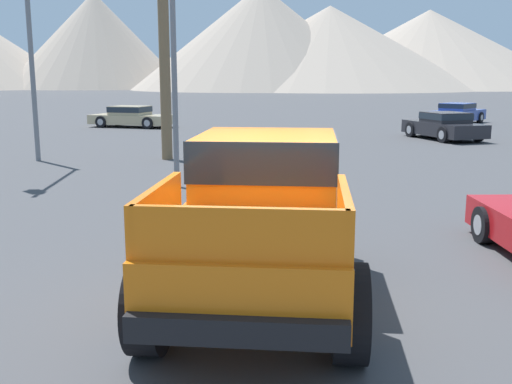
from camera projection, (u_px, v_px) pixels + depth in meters
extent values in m
plane|color=#424244|center=(266.00, 293.00, 7.79)|extent=(320.00, 320.00, 0.00)
cube|color=orange|center=(261.00, 234.00, 7.25)|extent=(2.63, 4.84, 0.66)
cube|color=orange|center=(267.00, 164.00, 8.01)|extent=(2.08, 2.27, 0.80)
cube|color=#1E2833|center=(267.00, 153.00, 7.98)|extent=(2.12, 2.32, 0.51)
cube|color=orange|center=(157.00, 210.00, 5.98)|extent=(0.37, 1.83, 0.48)
cube|color=orange|center=(345.00, 214.00, 5.80)|extent=(0.37, 1.83, 0.48)
cube|color=orange|center=(238.00, 235.00, 5.03)|extent=(1.85, 0.37, 0.48)
cube|color=black|center=(274.00, 209.00, 9.58)|extent=(1.90, 0.46, 0.24)
cube|color=black|center=(236.00, 331.00, 5.00)|extent=(1.90, 0.46, 0.24)
cylinder|color=black|center=(202.00, 233.00, 8.81)|extent=(0.49, 1.04, 1.00)
cylinder|color=#232326|center=(202.00, 233.00, 8.81)|extent=(0.43, 0.60, 0.55)
cylinder|color=black|center=(339.00, 237.00, 8.62)|extent=(0.49, 1.04, 1.00)
cylinder|color=#232326|center=(339.00, 237.00, 8.62)|extent=(0.43, 0.60, 0.55)
cylinder|color=black|center=(150.00, 306.00, 6.03)|extent=(0.49, 1.04, 1.00)
cylinder|color=#232326|center=(150.00, 306.00, 6.03)|extent=(0.43, 0.60, 0.55)
cylinder|color=black|center=(350.00, 313.00, 5.84)|extent=(0.49, 1.04, 1.00)
cylinder|color=#232326|center=(350.00, 313.00, 5.84)|extent=(0.43, 0.60, 0.55)
cylinder|color=black|center=(484.00, 225.00, 10.06)|extent=(0.25, 0.63, 0.63)
cylinder|color=#9E9EA3|center=(484.00, 225.00, 10.06)|extent=(0.25, 0.35, 0.34)
cube|color=#232328|center=(444.00, 129.00, 26.59)|extent=(2.72, 4.44, 0.57)
cube|color=#232328|center=(446.00, 117.00, 26.40)|extent=(1.94, 2.06, 0.44)
cube|color=#1E2833|center=(446.00, 116.00, 26.39)|extent=(1.99, 2.10, 0.26)
cylinder|color=black|center=(411.00, 130.00, 27.57)|extent=(0.37, 0.71, 0.68)
cylinder|color=#9E9EA3|center=(411.00, 130.00, 27.57)|extent=(0.31, 0.42, 0.37)
cylinder|color=black|center=(443.00, 129.00, 28.06)|extent=(0.37, 0.71, 0.68)
cylinder|color=#9E9EA3|center=(443.00, 129.00, 28.06)|extent=(0.31, 0.42, 0.37)
cylinder|color=black|center=(444.00, 135.00, 25.17)|extent=(0.37, 0.71, 0.68)
cylinder|color=#9E9EA3|center=(444.00, 135.00, 25.17)|extent=(0.31, 0.42, 0.37)
cylinder|color=black|center=(478.00, 134.00, 25.66)|extent=(0.37, 0.71, 0.68)
cylinder|color=#9E9EA3|center=(478.00, 134.00, 25.66)|extent=(0.31, 0.42, 0.37)
cube|color=#334C9E|center=(458.00, 115.00, 35.40)|extent=(4.32, 4.31, 0.61)
cube|color=#334C9E|center=(457.00, 107.00, 35.22)|extent=(2.37, 2.37, 0.42)
cube|color=#1E2833|center=(457.00, 106.00, 35.21)|extent=(2.42, 2.42, 0.25)
cylinder|color=black|center=(454.00, 116.00, 36.96)|extent=(0.62, 0.61, 0.65)
cylinder|color=#9E9EA3|center=(454.00, 116.00, 36.96)|extent=(0.42, 0.42, 0.36)
cylinder|color=black|center=(480.00, 117.00, 35.89)|extent=(0.62, 0.61, 0.65)
cylinder|color=#9E9EA3|center=(480.00, 117.00, 35.89)|extent=(0.42, 0.42, 0.36)
cylinder|color=black|center=(434.00, 119.00, 34.96)|extent=(0.62, 0.61, 0.65)
cylinder|color=#9E9EA3|center=(434.00, 119.00, 34.96)|extent=(0.42, 0.42, 0.36)
cylinder|color=black|center=(461.00, 120.00, 33.89)|extent=(0.62, 0.61, 0.65)
cylinder|color=#9E9EA3|center=(461.00, 120.00, 33.89)|extent=(0.42, 0.42, 0.36)
cube|color=tan|center=(132.00, 119.00, 32.93)|extent=(4.88, 3.28, 0.50)
cube|color=tan|center=(130.00, 110.00, 32.87)|extent=(2.34, 2.15, 0.48)
cube|color=#1E2833|center=(130.00, 109.00, 32.86)|extent=(2.39, 2.20, 0.29)
cylinder|color=black|center=(162.00, 121.00, 33.35)|extent=(0.67, 0.43, 0.63)
cylinder|color=#9E9EA3|center=(162.00, 121.00, 33.35)|extent=(0.41, 0.34, 0.35)
cylinder|color=black|center=(148.00, 123.00, 31.74)|extent=(0.67, 0.43, 0.63)
cylinder|color=#9E9EA3|center=(148.00, 123.00, 31.74)|extent=(0.41, 0.34, 0.35)
cylinder|color=black|center=(118.00, 120.00, 34.17)|extent=(0.67, 0.43, 0.63)
cylinder|color=#9E9EA3|center=(118.00, 120.00, 34.17)|extent=(0.41, 0.34, 0.35)
cylinder|color=black|center=(101.00, 122.00, 32.55)|extent=(0.67, 0.43, 0.63)
cylinder|color=#9E9EA3|center=(101.00, 122.00, 32.55)|extent=(0.41, 0.34, 0.35)
cylinder|color=slate|center=(32.00, 72.00, 19.36)|extent=(0.16, 0.16, 5.77)
cylinder|color=slate|center=(173.00, 32.00, 14.52)|extent=(0.14, 0.14, 7.64)
cylinder|color=brown|center=(164.00, 34.00, 19.50)|extent=(0.36, 0.39, 8.25)
cone|color=gray|center=(261.00, 38.00, 122.17)|extent=(53.30, 53.30, 20.82)
cone|color=gray|center=(428.00, 49.00, 137.46)|extent=(66.51, 66.51, 17.58)
cone|color=gray|center=(96.00, 41.00, 133.94)|extent=(40.79, 40.79, 20.95)
cone|color=gray|center=(329.00, 48.00, 123.74)|extent=(61.11, 61.11, 16.90)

